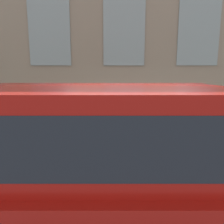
% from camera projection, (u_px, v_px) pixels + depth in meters
% --- Properties ---
extents(ground_plane, '(80.00, 80.00, 0.00)m').
position_uv_depth(ground_plane, '(132.00, 193.00, 3.89)').
color(ground_plane, '#47474C').
extents(sidewalk, '(3.16, 60.00, 0.13)m').
position_uv_depth(sidewalk, '(126.00, 156.00, 5.43)').
color(sidewalk, '#A8A093').
rests_on(sidewalk, ground_plane).
extents(fire_hydrant, '(0.28, 0.41, 0.79)m').
position_uv_depth(fire_hydrant, '(130.00, 151.00, 4.46)').
color(fire_hydrant, gray).
rests_on(fire_hydrant, sidewalk).
extents(person, '(0.28, 0.18, 1.14)m').
position_uv_depth(person, '(95.00, 131.00, 4.93)').
color(person, navy).
rests_on(person, sidewalk).
extents(parked_truck_red_near, '(1.98, 5.11, 1.96)m').
position_uv_depth(parked_truck_red_near, '(83.00, 160.00, 2.56)').
color(parked_truck_red_near, black).
rests_on(parked_truck_red_near, ground_plane).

